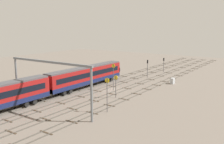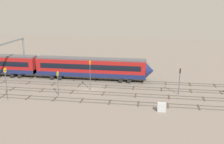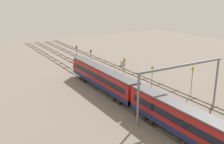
{
  "view_description": "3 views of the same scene",
  "coord_description": "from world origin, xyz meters",
  "px_view_note": "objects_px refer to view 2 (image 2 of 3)",
  "views": [
    {
      "loc": [
        -47.46,
        -32.81,
        14.49
      ],
      "look_at": [
        2.52,
        1.71,
        3.57
      ],
      "focal_mm": 41.92,
      "sensor_mm": 36.0,
      "label": 1
    },
    {
      "loc": [
        12.4,
        -50.42,
        17.39
      ],
      "look_at": [
        3.79,
        3.86,
        2.71
      ],
      "focal_mm": 44.08,
      "sensor_mm": 36.0,
      "label": 2
    },
    {
      "loc": [
        -47.43,
        31.5,
        19.39
      ],
      "look_at": [
        2.5,
        1.57,
        2.38
      ],
      "focal_mm": 41.37,
      "sensor_mm": 36.0,
      "label": 3
    }
  ],
  "objects_px": {
    "speed_sign_near_foreground": "(6,80)",
    "relay_cabinet": "(162,107)",
    "speed_sign_mid_trackside": "(90,71)",
    "speed_sign_far_trackside": "(58,80)",
    "overhead_gantry": "(3,54)",
    "signal_light_trackside_approach": "(180,78)"
  },
  "relations": [
    {
      "from": "speed_sign_far_trackside",
      "to": "signal_light_trackside_approach",
      "type": "xyz_separation_m",
      "value": [
        22.09,
        4.19,
        0.27
      ]
    },
    {
      "from": "speed_sign_near_foreground",
      "to": "relay_cabinet",
      "type": "bearing_deg",
      "value": -1.89
    },
    {
      "from": "speed_sign_mid_trackside",
      "to": "speed_sign_far_trackside",
      "type": "distance_m",
      "value": 6.58
    },
    {
      "from": "speed_sign_mid_trackside",
      "to": "signal_light_trackside_approach",
      "type": "distance_m",
      "value": 17.0
    },
    {
      "from": "signal_light_trackside_approach",
      "to": "overhead_gantry",
      "type": "bearing_deg",
      "value": 179.34
    },
    {
      "from": "speed_sign_near_foreground",
      "to": "signal_light_trackside_approach",
      "type": "height_order",
      "value": "speed_sign_near_foreground"
    },
    {
      "from": "signal_light_trackside_approach",
      "to": "relay_cabinet",
      "type": "height_order",
      "value": "signal_light_trackside_approach"
    },
    {
      "from": "speed_sign_far_trackside",
      "to": "overhead_gantry",
      "type": "bearing_deg",
      "value": 160.76
    },
    {
      "from": "overhead_gantry",
      "to": "speed_sign_near_foreground",
      "type": "height_order",
      "value": "overhead_gantry"
    },
    {
      "from": "speed_sign_mid_trackside",
      "to": "speed_sign_far_trackside",
      "type": "height_order",
      "value": "speed_sign_mid_trackside"
    },
    {
      "from": "speed_sign_near_foreground",
      "to": "relay_cabinet",
      "type": "relative_size",
      "value": 4.08
    },
    {
      "from": "speed_sign_near_foreground",
      "to": "relay_cabinet",
      "type": "distance_m",
      "value": 27.05
    },
    {
      "from": "speed_sign_far_trackside",
      "to": "relay_cabinet",
      "type": "bearing_deg",
      "value": -13.67
    },
    {
      "from": "speed_sign_mid_trackside",
      "to": "relay_cabinet",
      "type": "distance_m",
      "value": 16.46
    },
    {
      "from": "overhead_gantry",
      "to": "signal_light_trackside_approach",
      "type": "height_order",
      "value": "overhead_gantry"
    },
    {
      "from": "overhead_gantry",
      "to": "relay_cabinet",
      "type": "height_order",
      "value": "overhead_gantry"
    },
    {
      "from": "overhead_gantry",
      "to": "speed_sign_far_trackside",
      "type": "bearing_deg",
      "value": -19.24
    },
    {
      "from": "speed_sign_mid_trackside",
      "to": "signal_light_trackside_approach",
      "type": "height_order",
      "value": "speed_sign_mid_trackside"
    },
    {
      "from": "speed_sign_mid_trackside",
      "to": "relay_cabinet",
      "type": "relative_size",
      "value": 4.13
    },
    {
      "from": "speed_sign_mid_trackside",
      "to": "speed_sign_far_trackside",
      "type": "relative_size",
      "value": 1.29
    },
    {
      "from": "speed_sign_far_trackside",
      "to": "speed_sign_near_foreground",
      "type": "bearing_deg",
      "value": -155.61
    },
    {
      "from": "overhead_gantry",
      "to": "signal_light_trackside_approach",
      "type": "xyz_separation_m",
      "value": [
        35.27,
        -0.41,
        -3.29
      ]
    }
  ]
}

